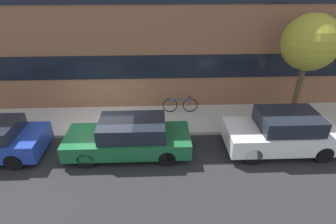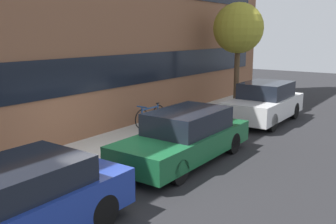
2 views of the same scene
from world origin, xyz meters
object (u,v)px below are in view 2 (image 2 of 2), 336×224
parked_car_blue (12,206)px  parked_car_green (185,136)px  street_tree (238,29)px  parked_car_white (265,103)px  bicycle (150,115)px

parked_car_blue → parked_car_green: size_ratio=0.90×
parked_car_blue → street_tree: bearing=-171.5°
parked_car_white → street_tree: street_tree is taller
parked_car_green → parked_car_white: bearing=-180.0°
bicycle → street_tree: street_tree is taller
parked_car_white → bicycle: parked_car_white is taller
parked_car_green → street_tree: 7.74m
parked_car_white → bicycle: (-3.60, 2.85, -0.23)m
parked_car_blue → bicycle: bearing=-158.4°
parked_car_green → parked_car_white: 5.69m
parked_car_blue → parked_car_green: bearing=-180.0°
parked_car_white → parked_car_green: bearing=0.0°
parked_car_white → street_tree: size_ratio=0.90×
street_tree → parked_car_blue: bearing=-171.5°
parked_car_white → street_tree: (1.24, 1.81, 2.84)m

